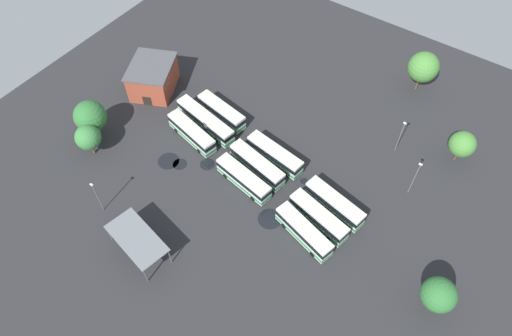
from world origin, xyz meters
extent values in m
plane|color=#28282B|center=(0.00, 0.00, 0.00)|extent=(107.61, 107.61, 0.00)
cube|color=silver|center=(-14.91, -0.74, 1.81)|extent=(11.28, 4.55, 3.02)
cube|color=beige|center=(-14.91, -0.74, 3.39)|extent=(10.81, 4.27, 0.14)
cube|color=black|center=(-14.91, -0.74, 2.29)|extent=(11.34, 4.60, 0.97)
cube|color=#2D8C4C|center=(-14.91, -0.74, 0.96)|extent=(11.34, 4.60, 0.60)
cube|color=black|center=(-9.49, -1.79, 2.39)|extent=(0.45, 2.02, 1.11)
cylinder|color=black|center=(-11.34, -0.26, 0.50)|extent=(1.04, 0.49, 1.00)
cylinder|color=black|center=(-11.78, -2.52, 0.50)|extent=(1.04, 0.49, 1.00)
cylinder|color=black|center=(-18.03, 1.04, 0.50)|extent=(1.04, 0.49, 1.00)
cylinder|color=black|center=(-18.47, -1.21, 0.50)|extent=(1.04, 0.49, 1.00)
cube|color=silver|center=(-14.03, 3.04, 1.81)|extent=(11.23, 4.72, 3.02)
cube|color=beige|center=(-14.03, 3.04, 3.39)|extent=(10.76, 4.43, 0.14)
cube|color=black|center=(-14.03, 3.04, 2.29)|extent=(11.29, 4.76, 0.97)
cube|color=#2D8C4C|center=(-14.03, 3.04, 0.96)|extent=(11.29, 4.76, 0.60)
cube|color=black|center=(-8.67, 1.90, 2.39)|extent=(0.48, 2.01, 1.11)
cylinder|color=black|center=(-10.47, 3.45, 0.50)|extent=(1.04, 0.50, 1.00)
cylinder|color=black|center=(-10.95, 1.21, 0.50)|extent=(1.04, 0.50, 1.00)
cylinder|color=black|center=(-17.12, 4.86, 0.50)|extent=(1.04, 0.50, 1.00)
cylinder|color=black|center=(-17.59, 2.62, 0.50)|extent=(1.04, 0.50, 1.00)
cube|color=silver|center=(-13.48, 6.74, 1.81)|extent=(11.11, 5.23, 3.02)
cube|color=beige|center=(-13.48, 6.74, 3.39)|extent=(10.64, 4.93, 0.14)
cube|color=black|center=(-13.48, 6.74, 2.29)|extent=(11.18, 5.28, 0.97)
cube|color=#2D8C4C|center=(-13.48, 6.74, 0.96)|extent=(11.18, 5.28, 0.60)
cube|color=black|center=(-8.24, 5.33, 2.39)|extent=(0.59, 1.99, 1.11)
cylinder|color=black|center=(-9.94, 6.98, 0.50)|extent=(1.04, 0.55, 1.00)
cylinder|color=black|center=(-10.54, 4.76, 0.50)|extent=(1.04, 0.55, 1.00)
cylinder|color=black|center=(-16.43, 8.73, 0.50)|extent=(1.04, 0.55, 1.00)
cylinder|color=black|center=(-17.03, 6.51, 0.50)|extent=(1.04, 0.55, 1.00)
cube|color=silver|center=(-0.98, -3.74, 1.81)|extent=(11.52, 3.96, 3.02)
cube|color=beige|center=(-0.98, -3.74, 3.39)|extent=(11.05, 3.70, 0.14)
cube|color=black|center=(-0.98, -3.74, 2.29)|extent=(11.58, 4.01, 0.97)
cube|color=#2D8C4C|center=(-0.98, -3.74, 0.96)|extent=(11.58, 4.01, 0.60)
cube|color=black|center=(4.63, -4.49, 2.39)|extent=(0.33, 2.04, 1.11)
cylinder|color=black|center=(2.64, -3.07, 0.50)|extent=(1.03, 0.43, 1.00)
cylinder|color=black|center=(2.34, -5.34, 0.50)|extent=(1.03, 0.43, 1.00)
cylinder|color=black|center=(-4.30, -2.14, 0.50)|extent=(1.03, 0.43, 1.00)
cylinder|color=black|center=(-4.60, -4.42, 0.50)|extent=(1.03, 0.43, 1.00)
cube|color=silver|center=(0.32, -0.02, 1.81)|extent=(11.66, 4.50, 3.02)
cube|color=beige|center=(0.32, -0.02, 3.39)|extent=(11.18, 4.22, 0.14)
cube|color=black|center=(0.32, -0.02, 2.29)|extent=(11.73, 4.55, 0.97)
cube|color=#2D8C4C|center=(0.32, -0.02, 0.96)|extent=(11.73, 4.55, 0.60)
cube|color=black|center=(5.94, -1.04, 2.39)|extent=(0.43, 2.02, 1.11)
cylinder|color=black|center=(4.00, 0.48, 0.50)|extent=(1.04, 0.47, 1.00)
cylinder|color=black|center=(3.59, -1.78, 0.50)|extent=(1.04, 0.47, 1.00)
cylinder|color=black|center=(-2.96, 1.75, 0.50)|extent=(1.04, 0.47, 1.00)
cylinder|color=black|center=(-3.37, -0.51, 0.50)|extent=(1.04, 0.47, 1.00)
cube|color=silver|center=(0.52, 3.82, 1.81)|extent=(11.31, 4.28, 3.02)
cube|color=beige|center=(0.52, 3.82, 3.39)|extent=(10.84, 4.01, 0.14)
cube|color=black|center=(0.52, 3.82, 2.29)|extent=(11.37, 4.33, 0.97)
cube|color=#2D8C4C|center=(0.52, 3.82, 0.96)|extent=(11.37, 4.33, 0.60)
cube|color=black|center=(5.99, 2.91, 2.39)|extent=(0.40, 2.03, 1.11)
cylinder|color=black|center=(4.09, 4.39, 0.50)|extent=(1.04, 0.46, 1.00)
cylinder|color=black|center=(3.71, 2.12, 0.50)|extent=(1.04, 0.46, 1.00)
cylinder|color=black|center=(-2.67, 5.51, 0.50)|extent=(1.04, 0.46, 1.00)
cylinder|color=black|center=(-3.04, 3.25, 0.50)|extent=(1.04, 0.46, 1.00)
cube|color=silver|center=(13.41, -6.74, 1.81)|extent=(11.09, 4.21, 3.02)
cube|color=beige|center=(13.41, -6.74, 3.39)|extent=(10.63, 3.94, 0.14)
cube|color=black|center=(13.41, -6.74, 2.29)|extent=(11.15, 4.26, 0.97)
cube|color=#2D8C4C|center=(13.41, -6.74, 0.96)|extent=(11.15, 4.26, 0.60)
cube|color=black|center=(18.76, -7.61, 2.39)|extent=(0.39, 2.03, 1.11)
cylinder|color=black|center=(16.91, -6.15, 0.50)|extent=(1.04, 0.46, 1.00)
cylinder|color=black|center=(16.54, -8.41, 0.50)|extent=(1.04, 0.46, 1.00)
cylinder|color=black|center=(10.28, -5.06, 0.50)|extent=(1.04, 0.46, 1.00)
cylinder|color=black|center=(9.91, -7.33, 0.50)|extent=(1.04, 0.46, 1.00)
cube|color=silver|center=(14.49, -3.07, 1.81)|extent=(13.94, 4.88, 3.02)
cube|color=beige|center=(14.49, -3.07, 3.39)|extent=(13.36, 4.58, 0.14)
cube|color=black|center=(14.49, -3.07, 2.29)|extent=(14.01, 4.93, 0.97)
cube|color=#2D8C4C|center=(14.49, -3.07, 0.96)|extent=(14.01, 4.93, 0.60)
cube|color=black|center=(21.25, -4.28, 2.39)|extent=(0.42, 2.02, 1.11)
cube|color=#47474C|center=(13.01, -2.80, 1.81)|extent=(1.34, 2.66, 2.90)
cylinder|color=black|center=(18.88, -2.69, 0.50)|extent=(1.04, 0.47, 1.00)
cylinder|color=black|center=(18.47, -4.95, 0.50)|extent=(1.04, 0.47, 1.00)
cylinder|color=black|center=(10.51, -1.19, 0.50)|extent=(1.04, 0.47, 1.00)
cylinder|color=black|center=(10.10, -3.45, 0.50)|extent=(1.04, 0.47, 1.00)
cube|color=silver|center=(14.67, 0.78, 1.81)|extent=(11.49, 4.78, 3.02)
cube|color=beige|center=(14.67, 0.78, 3.39)|extent=(11.01, 4.49, 0.14)
cube|color=black|center=(14.67, 0.78, 2.29)|extent=(11.55, 4.83, 0.97)
cube|color=#2D8C4C|center=(14.67, 0.78, 0.96)|extent=(11.55, 4.83, 0.60)
cube|color=black|center=(20.16, -0.39, 2.39)|extent=(0.49, 2.01, 1.11)
cylinder|color=black|center=(18.31, 1.18, 0.50)|extent=(1.04, 0.50, 1.00)
cylinder|color=black|center=(17.83, -1.07, 0.50)|extent=(1.04, 0.50, 1.00)
cylinder|color=black|center=(11.51, 2.63, 0.50)|extent=(1.04, 0.50, 1.00)
cylinder|color=black|center=(11.03, 0.38, 0.50)|extent=(1.04, 0.50, 1.00)
cube|color=#99422D|center=(29.83, -5.43, 2.88)|extent=(11.17, 12.01, 5.76)
cube|color=#4C4C51|center=(29.83, -5.43, 5.94)|extent=(11.84, 12.74, 0.36)
cube|color=black|center=(27.82, -1.06, 1.10)|extent=(1.66, 0.81, 2.20)
cube|color=slate|center=(6.35, 23.60, 4.15)|extent=(11.19, 7.12, 0.20)
cylinder|color=#59595B|center=(11.59, 24.86, 2.03)|extent=(0.20, 0.20, 4.05)
cylinder|color=#59595B|center=(10.68, 20.39, 2.03)|extent=(0.20, 0.20, 4.05)
cylinder|color=#59595B|center=(2.01, 26.80, 2.03)|extent=(0.20, 0.20, 4.05)
cylinder|color=#59595B|center=(1.10, 22.34, 2.03)|extent=(0.20, 0.20, 4.05)
cylinder|color=slate|center=(17.01, 21.61, 3.59)|extent=(0.16, 0.16, 7.18)
cube|color=silver|center=(17.01, 21.61, 7.36)|extent=(0.56, 0.28, 0.20)
cylinder|color=slate|center=(-23.88, -11.31, 3.87)|extent=(0.16, 0.16, 7.74)
cube|color=silver|center=(-23.88, -11.31, 7.92)|extent=(0.56, 0.28, 0.20)
cylinder|color=slate|center=(-18.03, -18.62, 3.66)|extent=(0.16, 0.16, 7.32)
cube|color=silver|center=(-18.03, -18.62, 7.50)|extent=(0.56, 0.28, 0.20)
cylinder|color=brown|center=(30.26, 10.39, 1.31)|extent=(0.44, 0.44, 2.63)
sphere|color=#2D6B33|center=(30.26, 10.39, 5.16)|extent=(5.95, 5.95, 5.95)
cylinder|color=brown|center=(-27.86, -22.96, 1.15)|extent=(0.44, 0.44, 2.29)
sphere|color=#478438|center=(-27.86, -22.96, 4.30)|extent=(4.72, 4.72, 4.72)
cylinder|color=brown|center=(-14.52, -36.35, 1.61)|extent=(0.44, 0.44, 3.22)
sphere|color=#478438|center=(-14.52, -36.35, 5.81)|extent=(6.09, 6.09, 6.09)
cylinder|color=brown|center=(-34.85, 6.02, 1.25)|extent=(0.44, 0.44, 2.51)
sphere|color=#2D6B33|center=(-34.85, 6.02, 4.67)|extent=(5.10, 5.10, 5.10)
cylinder|color=brown|center=(27.46, 13.80, 1.21)|extent=(0.44, 0.44, 2.42)
sphere|color=#387A3D|center=(27.46, 13.80, 4.38)|extent=(4.61, 4.61, 4.61)
cylinder|color=black|center=(12.74, 6.79, 0.00)|extent=(2.63, 2.63, 0.01)
cylinder|color=black|center=(-7.83, -2.96, 0.00)|extent=(1.44, 1.44, 0.01)
cylinder|color=black|center=(14.92, 7.41, 0.00)|extent=(3.93, 3.93, 0.01)
cylinder|color=black|center=(8.60, 3.94, 0.00)|extent=(2.77, 2.77, 0.01)
cylinder|color=black|center=(-7.15, 6.99, 0.00)|extent=(4.06, 4.06, 0.01)
camera|label=1|loc=(-28.19, 41.18, 67.36)|focal=32.71mm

